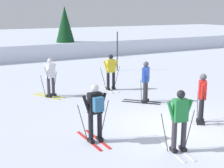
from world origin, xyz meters
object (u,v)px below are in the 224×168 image
at_px(skier_white, 50,76).
at_px(skier_black, 95,111).
at_px(skier_green, 179,119).
at_px(trail_marker_pole, 117,51).
at_px(skier_yellow, 111,71).
at_px(conifer_far_left, 65,27).
at_px(skier_red, 202,97).
at_px(skier_blue, 145,81).

xyz_separation_m(skier_white, skier_black, (-0.48, -5.41, 0.04)).
bearing_deg(skier_green, trail_marker_pole, 67.85).
height_order(skier_white, skier_yellow, same).
relative_size(skier_white, skier_green, 1.00).
height_order(skier_black, trail_marker_pole, trail_marker_pole).
height_order(trail_marker_pole, conifer_far_left, conifer_far_left).
bearing_deg(skier_yellow, trail_marker_pole, 56.60).
bearing_deg(skier_black, conifer_far_left, 71.77).
relative_size(skier_yellow, skier_red, 1.00).
xyz_separation_m(skier_green, skier_red, (2.09, 1.33, -0.00)).
bearing_deg(skier_black, skier_blue, 36.78).
xyz_separation_m(skier_white, conifer_far_left, (5.01, 11.26, 1.53)).
height_order(skier_green, trail_marker_pole, trail_marker_pole).
distance_m(skier_yellow, trail_marker_pole, 5.12).
relative_size(skier_black, conifer_far_left, 0.42).
xyz_separation_m(skier_yellow, conifer_far_left, (2.12, 11.45, 1.53)).
xyz_separation_m(skier_yellow, trail_marker_pole, (2.82, 4.27, 0.30)).
distance_m(skier_yellow, skier_green, 7.07).
bearing_deg(skier_white, conifer_far_left, 66.00).
bearing_deg(skier_green, skier_black, 135.35).
height_order(skier_yellow, conifer_far_left, conifer_far_left).
bearing_deg(conifer_far_left, skier_black, -108.23).
xyz_separation_m(skier_blue, skier_yellow, (-0.21, 2.54, 0.00)).
height_order(skier_blue, trail_marker_pole, trail_marker_pole).
bearing_deg(skier_red, conifer_far_left, 84.14).
relative_size(skier_blue, skier_red, 1.00).
distance_m(skier_blue, skier_green, 4.73).
relative_size(skier_green, trail_marker_pole, 0.71).
relative_size(skier_green, conifer_far_left, 0.42).
height_order(skier_black, conifer_far_left, conifer_far_left).
bearing_deg(skier_white, skier_blue, -41.34).
bearing_deg(skier_green, skier_blue, 65.96).
height_order(skier_yellow, skier_black, same).
height_order(skier_black, skier_red, same).
bearing_deg(skier_green, skier_white, 99.51).
height_order(skier_red, trail_marker_pole, trail_marker_pole).
bearing_deg(skier_yellow, conifer_far_left, 79.53).
bearing_deg(skier_black, skier_green, -44.65).
relative_size(skier_white, skier_yellow, 1.00).
bearing_deg(conifer_far_left, skier_blue, -97.75).
distance_m(skier_black, skier_green, 2.33).
xyz_separation_m(skier_white, skier_green, (1.18, -7.05, 0.00)).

